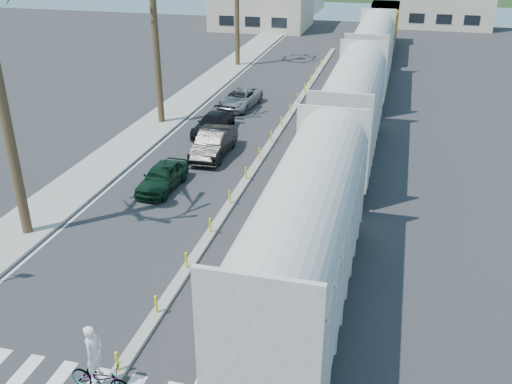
{
  "coord_description": "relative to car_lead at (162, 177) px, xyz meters",
  "views": [
    {
      "loc": [
        7.57,
        -13.11,
        12.81
      ],
      "look_at": [
        1.91,
        8.8,
        2.0
      ],
      "focal_mm": 40.0,
      "sensor_mm": 36.0,
      "label": 1
    }
  ],
  "objects": [
    {
      "name": "freight_train",
      "position": [
        8.99,
        12.03,
        2.21
      ],
      "size": [
        3.0,
        60.94,
        5.85
      ],
      "color": "#AFADA1",
      "rests_on": "ground"
    },
    {
      "name": "car_rear",
      "position": [
        -0.08,
        14.95,
        -0.01
      ],
      "size": [
        3.26,
        5.38,
        1.37
      ],
      "primitive_type": "imported",
      "rotation": [
        0.0,
        0.0,
        -0.1
      ],
      "color": "#939598",
      "rests_on": "ground"
    },
    {
      "name": "cyclist",
      "position": [
        3.84,
        -13.82,
        0.07
      ],
      "size": [
        1.02,
        2.12,
        2.39
      ],
      "rotation": [
        0.0,
        0.0,
        1.49
      ],
      "color": "#9EA0A5",
      "rests_on": "ground"
    },
    {
      "name": "car_second",
      "position": [
        1.12,
        5.15,
        0.12
      ],
      "size": [
        1.89,
        4.98,
        1.62
      ],
      "primitive_type": "imported",
      "rotation": [
        0.0,
        0.0,
        0.02
      ],
      "color": "black",
      "rests_on": "ground"
    },
    {
      "name": "rails",
      "position": [
        8.99,
        15.97,
        -0.66
      ],
      "size": [
        1.56,
        100.0,
        0.06
      ],
      "color": "black",
      "rests_on": "ground"
    },
    {
      "name": "median",
      "position": [
        3.99,
        7.93,
        -0.6
      ],
      "size": [
        0.45,
        60.0,
        0.85
      ],
      "color": "gray",
      "rests_on": "ground"
    },
    {
      "name": "lane_markings",
      "position": [
        1.84,
        12.97,
        -0.69
      ],
      "size": [
        9.42,
        90.0,
        0.01
      ],
      "color": "silver",
      "rests_on": "ground"
    },
    {
      "name": "ground",
      "position": [
        3.99,
        -12.03,
        -0.69
      ],
      "size": [
        140.0,
        140.0,
        0.0
      ],
      "primitive_type": "plane",
      "color": "#28282B",
      "rests_on": "ground"
    },
    {
      "name": "sidewalk",
      "position": [
        -4.51,
        12.97,
        -0.62
      ],
      "size": [
        3.0,
        90.0,
        0.15
      ],
      "primitive_type": "cube",
      "color": "gray",
      "rests_on": "ground"
    },
    {
      "name": "car_third",
      "position": [
        -0.18,
        8.96,
        -0.05
      ],
      "size": [
        2.54,
        4.75,
        1.29
      ],
      "primitive_type": "imported",
      "rotation": [
        0.0,
        0.0,
        -0.08
      ],
      "color": "black",
      "rests_on": "ground"
    },
    {
      "name": "car_lead",
      "position": [
        0.0,
        0.0,
        0.0
      ],
      "size": [
        1.88,
        4.16,
        1.38
      ],
      "primitive_type": "imported",
      "rotation": [
        0.0,
        0.0,
        -0.03
      ],
      "color": "black",
      "rests_on": "ground"
    }
  ]
}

